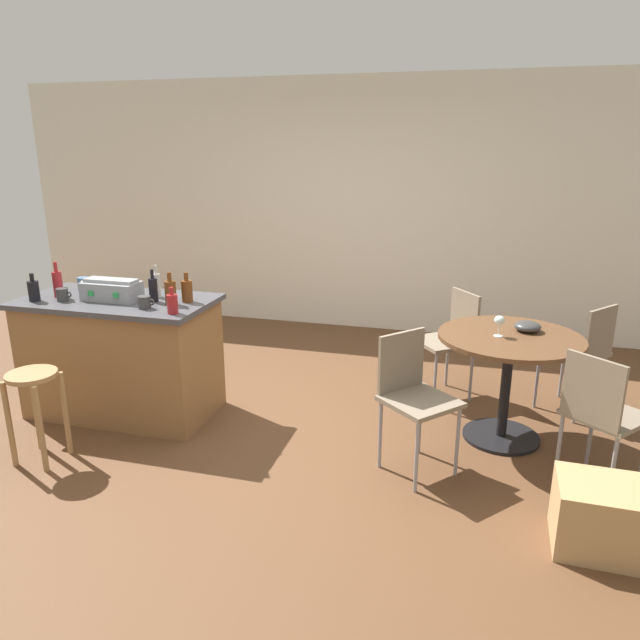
{
  "coord_description": "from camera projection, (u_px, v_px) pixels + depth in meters",
  "views": [
    {
      "loc": [
        1.34,
        -3.57,
        2.01
      ],
      "look_at": [
        0.27,
        0.35,
        0.78
      ],
      "focal_mm": 32.87,
      "sensor_mm": 36.0,
      "label": 1
    }
  ],
  "objects": [
    {
      "name": "bottle_6",
      "position": [
        153.0,
        289.0,
        4.24
      ],
      "size": [
        0.06,
        0.06,
        0.24
      ],
      "color": "black",
      "rests_on": "kitchen_island"
    },
    {
      "name": "ground_plane",
      "position": [
        271.0,
        435.0,
        4.22
      ],
      "size": [
        8.8,
        8.8,
        0.0
      ],
      "primitive_type": "plane",
      "color": "brown"
    },
    {
      "name": "dining_table",
      "position": [
        508.0,
        361.0,
        4.0
      ],
      "size": [
        0.97,
        0.97,
        0.77
      ],
      "color": "black",
      "rests_on": "ground_plane"
    },
    {
      "name": "bottle_2",
      "position": [
        34.0,
        290.0,
        4.26
      ],
      "size": [
        0.08,
        0.08,
        0.21
      ],
      "color": "black",
      "rests_on": "kitchen_island"
    },
    {
      "name": "cup_1",
      "position": [
        145.0,
        302.0,
        4.08
      ],
      "size": [
        0.12,
        0.09,
        0.09
      ],
      "color": "#383838",
      "rests_on": "kitchen_island"
    },
    {
      "name": "bottle_3",
      "position": [
        170.0,
        292.0,
        4.17
      ],
      "size": [
        0.08,
        0.08,
        0.24
      ],
      "color": "#603314",
      "rests_on": "kitchen_island"
    },
    {
      "name": "cup_2",
      "position": [
        63.0,
        295.0,
        4.27
      ],
      "size": [
        0.12,
        0.08,
        0.09
      ],
      "color": "#383838",
      "rests_on": "kitchen_island"
    },
    {
      "name": "folding_chair_far",
      "position": [
        413.0,
        391.0,
        3.65
      ],
      "size": [
        0.56,
        0.56,
        0.88
      ],
      "color": "#7F705B",
      "rests_on": "ground_plane"
    },
    {
      "name": "bottle_0",
      "position": [
        58.0,
        284.0,
        4.37
      ],
      "size": [
        0.07,
        0.07,
        0.27
      ],
      "color": "maroon",
      "rests_on": "kitchen_island"
    },
    {
      "name": "folding_chair_right",
      "position": [
        582.0,
        349.0,
        4.42
      ],
      "size": [
        0.56,
        0.56,
        0.87
      ],
      "color": "#7F705B",
      "rests_on": "ground_plane"
    },
    {
      "name": "cup_0",
      "position": [
        83.0,
        283.0,
        4.61
      ],
      "size": [
        0.12,
        0.09,
        0.1
      ],
      "color": "#4C7099",
      "rests_on": "kitchen_island"
    },
    {
      "name": "kitchen_island",
      "position": [
        122.0,
        356.0,
        4.47
      ],
      "size": [
        1.44,
        0.75,
        0.91
      ],
      "color": "olive",
      "rests_on": "ground_plane"
    },
    {
      "name": "folding_chair_left",
      "position": [
        601.0,
        411.0,
        3.41
      ],
      "size": [
        0.56,
        0.56,
        0.87
      ],
      "color": "#7F705B",
      "rests_on": "ground_plane"
    },
    {
      "name": "back_wall",
      "position": [
        355.0,
        207.0,
        6.39
      ],
      "size": [
        8.0,
        0.1,
        2.7
      ],
      "primitive_type": "cube",
      "color": "silver",
      "rests_on": "ground_plane"
    },
    {
      "name": "cardboard_box",
      "position": [
        605.0,
        517.0,
        2.99
      ],
      "size": [
        0.5,
        0.39,
        0.36
      ],
      "primitive_type": "cube",
      "rotation": [
        0.0,
        0.0,
        -0.02
      ],
      "color": "tan",
      "rests_on": "ground_plane"
    },
    {
      "name": "folding_chair_near",
      "position": [
        451.0,
        335.0,
        4.74
      ],
      "size": [
        0.56,
        0.56,
        0.87
      ],
      "color": "#7F705B",
      "rests_on": "ground_plane"
    },
    {
      "name": "serving_bowl",
      "position": [
        528.0,
        326.0,
        4.03
      ],
      "size": [
        0.18,
        0.18,
        0.07
      ],
      "primitive_type": "ellipsoid",
      "color": "#383838",
      "rests_on": "dining_table"
    },
    {
      "name": "wine_glass",
      "position": [
        499.0,
        321.0,
        3.9
      ],
      "size": [
        0.07,
        0.07,
        0.14
      ],
      "color": "silver",
      "rests_on": "dining_table"
    },
    {
      "name": "toolbox",
      "position": [
        112.0,
        290.0,
        4.29
      ],
      "size": [
        0.41,
        0.21,
        0.16
      ],
      "color": "gray",
      "rests_on": "kitchen_island"
    },
    {
      "name": "wooden_stool",
      "position": [
        35.0,
        397.0,
        3.76
      ],
      "size": [
        0.31,
        0.31,
        0.61
      ],
      "color": "#A37A4C",
      "rests_on": "ground_plane"
    },
    {
      "name": "cup_3",
      "position": [
        88.0,
        288.0,
        4.46
      ],
      "size": [
        0.12,
        0.09,
        0.1
      ],
      "color": "white",
      "rests_on": "kitchen_island"
    },
    {
      "name": "bottle_1",
      "position": [
        187.0,
        291.0,
        4.24
      ],
      "size": [
        0.08,
        0.08,
        0.22
      ],
      "color": "#603314",
      "rests_on": "kitchen_island"
    },
    {
      "name": "bottle_4",
      "position": [
        172.0,
        303.0,
        3.95
      ],
      "size": [
        0.07,
        0.07,
        0.18
      ],
      "color": "maroon",
      "rests_on": "kitchen_island"
    },
    {
      "name": "bottle_5",
      "position": [
        157.0,
        285.0,
        4.37
      ],
      "size": [
        0.06,
        0.06,
        0.24
      ],
      "color": "#B7B2AD",
      "rests_on": "kitchen_island"
    }
  ]
}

